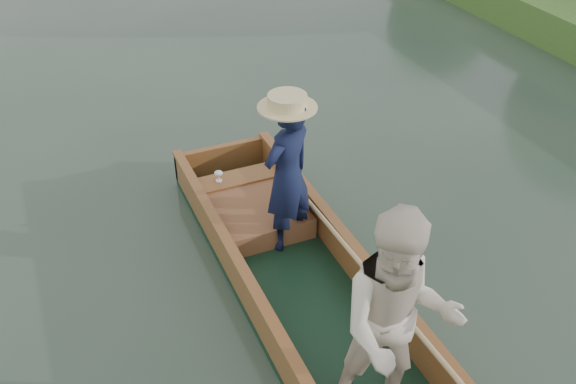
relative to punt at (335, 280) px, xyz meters
name	(u,v)px	position (x,y,z in m)	size (l,w,h in m)	color
ground	(315,318)	(-0.04, 0.23, -0.62)	(120.00, 120.00, 0.00)	#283D30
punt	(335,280)	(0.00, 0.00, 0.00)	(1.12, 5.00, 1.86)	black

